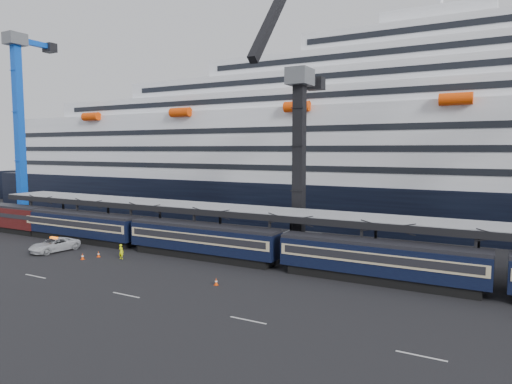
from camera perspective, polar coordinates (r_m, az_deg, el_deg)
ground at (r=34.29m, az=24.46°, el=-16.34°), size 260.00×260.00×0.00m
train at (r=43.64m, az=19.42°, el=-8.47°), size 133.05×3.00×4.05m
canopy at (r=46.51m, az=26.02°, el=-4.04°), size 130.00×6.25×5.53m
cruise_ship at (r=77.96m, az=26.58°, el=4.76°), size 214.09×28.84×34.00m
crane_blue at (r=89.15m, az=-27.78°, el=8.50°), size 4.50×19.91×52.01m
crane_dark_near at (r=55.06m, az=5.24°, el=4.85°), size 4.50×17.75×35.08m
pickup_truck at (r=60.95m, az=-23.91°, el=-6.06°), size 3.41×6.17×1.64m
worker at (r=54.24m, az=-16.51°, el=-7.15°), size 0.63×0.42×1.72m
traffic_cone_a at (r=55.49m, az=-20.87°, el=-7.52°), size 0.37×0.37×0.74m
traffic_cone_b at (r=56.10m, az=-19.09°, el=-7.36°), size 0.34×0.34×0.68m
traffic_cone_c at (r=42.65m, az=-5.01°, el=-11.09°), size 0.35×0.35×0.69m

